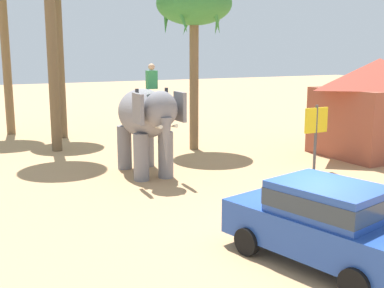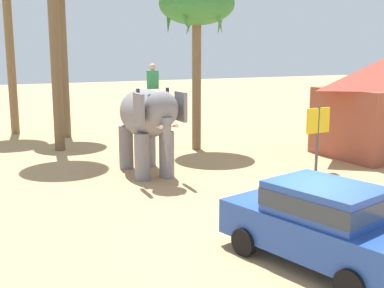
{
  "view_description": "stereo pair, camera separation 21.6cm",
  "coord_description": "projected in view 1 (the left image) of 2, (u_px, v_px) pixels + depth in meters",
  "views": [
    {
      "loc": [
        -7.05,
        -7.51,
        4.26
      ],
      "look_at": [
        -0.43,
        4.78,
        1.6
      ],
      "focal_mm": 45.39,
      "sensor_mm": 36.0,
      "label": 1
    },
    {
      "loc": [
        -6.85,
        -7.61,
        4.26
      ],
      "look_at": [
        -0.43,
        4.78,
        1.6
      ],
      "focal_mm": 45.39,
      "sensor_mm": 36.0,
      "label": 2
    }
  ],
  "objects": [
    {
      "name": "elephant_with_mahout",
      "position": [
        146.0,
        118.0,
        16.76
      ],
      "size": [
        1.76,
        3.91,
        3.88
      ],
      "color": "slate",
      "rests_on": "ground"
    },
    {
      "name": "ground_plane",
      "position": [
        313.0,
        250.0,
        10.57
      ],
      "size": [
        120.0,
        120.0,
        0.0
      ],
      "primitive_type": "plane",
      "color": "tan"
    },
    {
      "name": "signboard_yellow",
      "position": [
        316.0,
        125.0,
        17.37
      ],
      "size": [
        1.0,
        0.1,
        2.4
      ],
      "color": "#4C4C51",
      "rests_on": "ground"
    },
    {
      "name": "palm_tree_leaning_seaward",
      "position": [
        194.0,
        8.0,
        20.41
      ],
      "size": [
        3.2,
        3.2,
        7.15
      ],
      "color": "brown",
      "rests_on": "ground"
    },
    {
      "name": "car_sedan_foreground",
      "position": [
        324.0,
        220.0,
        9.74
      ],
      "size": [
        2.54,
        4.37,
        1.7
      ],
      "color": "#23479E",
      "rests_on": "ground"
    },
    {
      "name": "roadside_hut",
      "position": [
        377.0,
        104.0,
        20.15
      ],
      "size": [
        5.02,
        4.22,
        4.0
      ],
      "color": "#994C38",
      "rests_on": "ground"
    }
  ]
}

